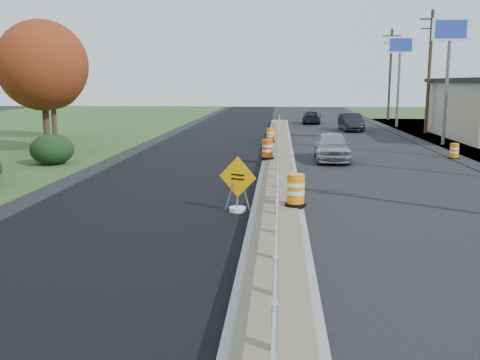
# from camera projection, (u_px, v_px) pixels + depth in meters

# --- Properties ---
(ground) EXTENTS (140.00, 140.00, 0.00)m
(ground) POSITION_uv_depth(u_px,v_px,m) (278.00, 193.00, 19.40)
(ground) COLOR black
(ground) RESTS_ON ground
(milled_overlay) EXTENTS (7.20, 120.00, 0.01)m
(milled_overlay) POSITION_uv_depth(u_px,v_px,m) (199.00, 155.00, 29.53)
(milled_overlay) COLOR black
(milled_overlay) RESTS_ON ground
(median) EXTENTS (1.60, 55.00, 0.23)m
(median) POSITION_uv_depth(u_px,v_px,m) (279.00, 159.00, 27.23)
(median) COLOR gray
(median) RESTS_ON ground
(guardrail) EXTENTS (0.10, 46.15, 0.72)m
(guardrail) POSITION_uv_depth(u_px,v_px,m) (279.00, 145.00, 28.10)
(guardrail) COLOR silver
(guardrail) RESTS_ON median
(pylon_sign_mid) EXTENTS (2.20, 0.30, 7.90)m
(pylon_sign_mid) POSITION_uv_depth(u_px,v_px,m) (450.00, 41.00, 33.16)
(pylon_sign_mid) COLOR slate
(pylon_sign_mid) RESTS_ON ground
(pylon_sign_north) EXTENTS (2.20, 0.30, 7.90)m
(pylon_sign_north) POSITION_uv_depth(u_px,v_px,m) (400.00, 53.00, 46.89)
(pylon_sign_north) COLOR slate
(pylon_sign_north) RESTS_ON ground
(utility_pole_nmid) EXTENTS (1.90, 0.26, 9.40)m
(utility_pole_nmid) POSITION_uv_depth(u_px,v_px,m) (429.00, 70.00, 41.21)
(utility_pole_nmid) COLOR #473523
(utility_pole_nmid) RESTS_ON ground
(utility_pole_north) EXTENTS (1.90, 0.26, 9.40)m
(utility_pole_north) POSITION_uv_depth(u_px,v_px,m) (390.00, 73.00, 55.92)
(utility_pole_north) COLOR #473523
(utility_pole_north) RESTS_ON ground
(hedge_north) EXTENTS (2.09, 2.09, 1.52)m
(hedge_north) POSITION_uv_depth(u_px,v_px,m) (52.00, 149.00, 25.95)
(hedge_north) COLOR black
(hedge_north) RESTS_ON ground
(tree_near_red) EXTENTS (4.95, 4.95, 7.35)m
(tree_near_red) POSITION_uv_depth(u_px,v_px,m) (42.00, 66.00, 29.28)
(tree_near_red) COLOR #473523
(tree_near_red) RESTS_ON ground
(tree_near_back) EXTENTS (4.29, 4.29, 6.37)m
(tree_near_back) POSITION_uv_depth(u_px,v_px,m) (52.00, 79.00, 37.47)
(tree_near_back) COLOR #473523
(tree_near_back) RESTS_ON ground
(caution_sign) EXTENTS (1.17, 0.52, 1.73)m
(caution_sign) POSITION_uv_depth(u_px,v_px,m) (238.00, 198.00, 16.51)
(caution_sign) COLOR white
(caution_sign) RESTS_ON ground
(barrel_median_near) EXTENTS (0.67, 0.67, 0.98)m
(barrel_median_near) POSITION_uv_depth(u_px,v_px,m) (296.00, 191.00, 16.32)
(barrel_median_near) COLOR black
(barrel_median_near) RESTS_ON median
(barrel_median_mid) EXTENTS (0.66, 0.66, 0.97)m
(barrel_median_mid) POSITION_uv_depth(u_px,v_px,m) (268.00, 150.00, 26.37)
(barrel_median_mid) COLOR black
(barrel_median_mid) RESTS_ON median
(barrel_median_far) EXTENTS (0.61, 0.61, 0.89)m
(barrel_median_far) POSITION_uv_depth(u_px,v_px,m) (270.00, 135.00, 33.79)
(barrel_median_far) COLOR black
(barrel_median_far) RESTS_ON median
(barrel_shoulder_near) EXTENTS (0.56, 0.56, 0.82)m
(barrel_shoulder_near) POSITION_uv_depth(u_px,v_px,m) (454.00, 151.00, 28.03)
(barrel_shoulder_near) COLOR black
(barrel_shoulder_near) RESTS_ON ground
(car_silver) EXTENTS (1.84, 4.36, 1.47)m
(car_silver) POSITION_uv_depth(u_px,v_px,m) (332.00, 146.00, 27.31)
(car_silver) COLOR #ACACB0
(car_silver) RESTS_ON ground
(car_dark_mid) EXTENTS (1.73, 4.48, 1.46)m
(car_dark_mid) POSITION_uv_depth(u_px,v_px,m) (351.00, 122.00, 44.25)
(car_dark_mid) COLOR black
(car_dark_mid) RESTS_ON ground
(car_dark_far) EXTENTS (2.09, 4.39, 1.24)m
(car_dark_far) POSITION_uv_depth(u_px,v_px,m) (312.00, 117.00, 51.98)
(car_dark_far) COLOR black
(car_dark_far) RESTS_ON ground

